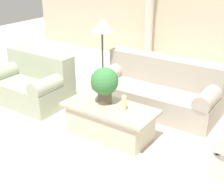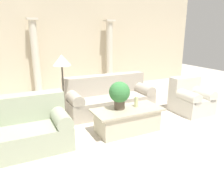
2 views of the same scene
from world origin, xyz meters
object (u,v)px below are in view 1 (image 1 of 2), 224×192
at_px(floor_lamp, 102,30).
at_px(loveseat, 33,82).
at_px(coffee_table, 110,121).
at_px(potted_plant, 105,83).
at_px(sofa_long, 158,89).

bearing_deg(floor_lamp, loveseat, -134.05).
height_order(loveseat, floor_lamp, floor_lamp).
relative_size(coffee_table, potted_plant, 2.53).
relative_size(sofa_long, floor_lamp, 1.46).
bearing_deg(floor_lamp, coffee_table, -50.28).
relative_size(loveseat, potted_plant, 2.62).
distance_m(sofa_long, potted_plant, 1.29).
xyz_separation_m(sofa_long, potted_plant, (-0.31, -1.17, 0.44)).
bearing_deg(loveseat, floor_lamp, 45.95).
bearing_deg(sofa_long, loveseat, -153.74).
distance_m(loveseat, coffee_table, 1.90).
bearing_deg(sofa_long, coffee_table, -97.68).
bearing_deg(sofa_long, floor_lamp, -176.50).
relative_size(potted_plant, floor_lamp, 0.37).
distance_m(coffee_table, potted_plant, 0.57).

